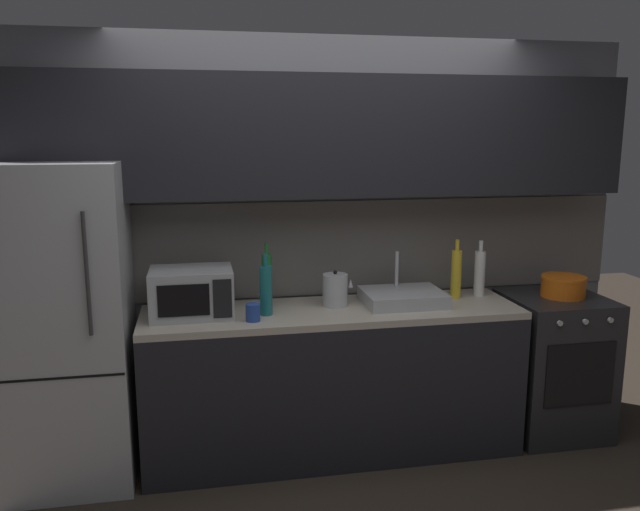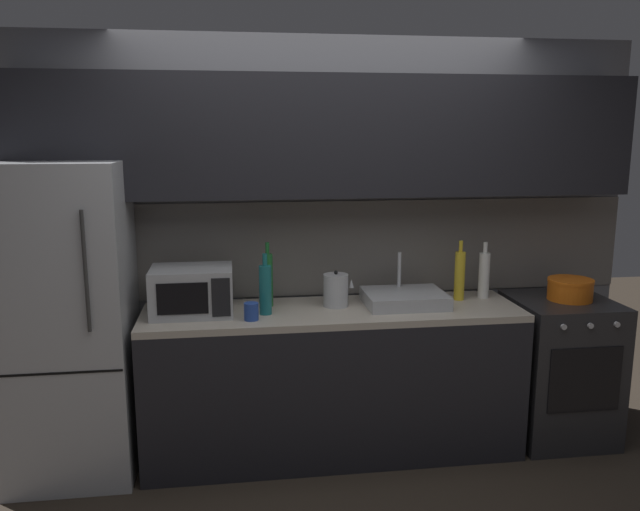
# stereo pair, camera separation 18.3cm
# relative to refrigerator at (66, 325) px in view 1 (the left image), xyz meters

# --- Properties ---
(back_wall) EXTENTS (3.97, 0.44, 2.50)m
(back_wall) POSITION_rel_refrigerator_xyz_m (1.49, 0.30, 0.66)
(back_wall) COLOR slate
(back_wall) RESTS_ON ground
(counter_run) EXTENTS (2.23, 0.60, 0.90)m
(counter_run) POSITION_rel_refrigerator_xyz_m (1.49, 0.00, -0.44)
(counter_run) COLOR black
(counter_run) RESTS_ON ground
(refrigerator) EXTENTS (0.68, 0.69, 1.78)m
(refrigerator) POSITION_rel_refrigerator_xyz_m (0.00, 0.00, 0.00)
(refrigerator) COLOR #ADAFB5
(refrigerator) RESTS_ON ground
(oven_range) EXTENTS (0.60, 0.62, 0.90)m
(oven_range) POSITION_rel_refrigerator_xyz_m (2.95, -0.00, -0.44)
(oven_range) COLOR #232326
(oven_range) RESTS_ON ground
(microwave) EXTENTS (0.46, 0.35, 0.27)m
(microwave) POSITION_rel_refrigerator_xyz_m (0.68, 0.02, 0.15)
(microwave) COLOR #A8AAAF
(microwave) RESTS_ON counter_run
(sink_basin) EXTENTS (0.48, 0.38, 0.30)m
(sink_basin) POSITION_rel_refrigerator_xyz_m (1.94, 0.03, 0.05)
(sink_basin) COLOR #ADAFB5
(sink_basin) RESTS_ON counter_run
(kettle) EXTENTS (0.18, 0.15, 0.22)m
(kettle) POSITION_rel_refrigerator_xyz_m (1.52, 0.06, 0.11)
(kettle) COLOR #B7BABF
(kettle) RESTS_ON counter_run
(wine_bottle_green) EXTENTS (0.06, 0.06, 0.39)m
(wine_bottle_green) POSITION_rel_refrigerator_xyz_m (1.12, 0.12, 0.18)
(wine_bottle_green) COLOR #1E6B2D
(wine_bottle_green) RESTS_ON counter_run
(wine_bottle_yellow) EXTENTS (0.06, 0.06, 0.37)m
(wine_bottle_yellow) POSITION_rel_refrigerator_xyz_m (2.30, 0.10, 0.17)
(wine_bottle_yellow) COLOR gold
(wine_bottle_yellow) RESTS_ON counter_run
(wine_bottle_teal) EXTENTS (0.07, 0.07, 0.35)m
(wine_bottle_teal) POSITION_rel_refrigerator_xyz_m (1.09, -0.05, 0.16)
(wine_bottle_teal) COLOR #19666B
(wine_bottle_teal) RESTS_ON counter_run
(wine_bottle_white) EXTENTS (0.07, 0.07, 0.36)m
(wine_bottle_white) POSITION_rel_refrigerator_xyz_m (2.47, 0.12, 0.16)
(wine_bottle_white) COLOR silver
(wine_bottle_white) RESTS_ON counter_run
(mug_blue) EXTENTS (0.08, 0.08, 0.10)m
(mug_blue) POSITION_rel_refrigerator_xyz_m (1.01, -0.16, 0.06)
(mug_blue) COLOR #234299
(mug_blue) RESTS_ON counter_run
(cooking_pot) EXTENTS (0.28, 0.28, 0.13)m
(cooking_pot) POSITION_rel_refrigerator_xyz_m (2.99, 0.00, 0.08)
(cooking_pot) COLOR orange
(cooking_pot) RESTS_ON oven_range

